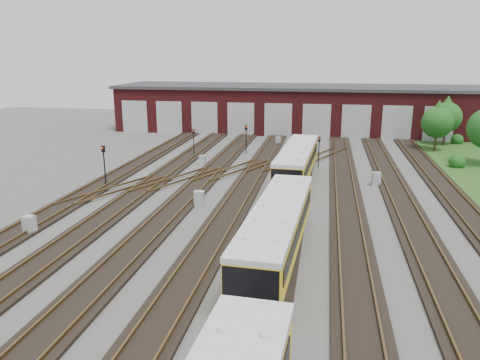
# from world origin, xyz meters

# --- Properties ---
(ground) EXTENTS (120.00, 120.00, 0.00)m
(ground) POSITION_xyz_m (0.00, 0.00, 0.00)
(ground) COLOR #4C4947
(ground) RESTS_ON ground
(track_network) EXTENTS (30.40, 70.00, 0.33)m
(track_network) POSITION_xyz_m (-0.17, 0.59, 0.11)
(track_network) COLOR black
(track_network) RESTS_ON ground
(maintenance_shed) EXTENTS (51.00, 12.50, 6.35)m
(maintenance_shed) POSITION_xyz_m (-0.01, 39.97, 3.20)
(maintenance_shed) COLOR #511416
(maintenance_shed) RESTS_ON ground
(metro_train) EXTENTS (3.05, 45.36, 2.74)m
(metro_train) POSITION_xyz_m (2.00, -4.68, 1.73)
(metro_train) COLOR black
(metro_train) RESTS_ON ground
(signal_mast_0) EXTENTS (0.30, 0.28, 3.43)m
(signal_mast_0) POSITION_xyz_m (-13.52, 7.36, 2.20)
(signal_mast_0) COLOR black
(signal_mast_0) RESTS_ON ground
(signal_mast_1) EXTENTS (0.24, 0.23, 2.85)m
(signal_mast_1) POSITION_xyz_m (-9.70, 20.57, 1.83)
(signal_mast_1) COLOR black
(signal_mast_1) RESTS_ON ground
(signal_mast_2) EXTENTS (0.30, 0.29, 3.18)m
(signal_mast_2) POSITION_xyz_m (-4.28, 22.37, 2.05)
(signal_mast_2) COLOR black
(signal_mast_2) RESTS_ON ground
(signal_mast_3) EXTENTS (0.24, 0.23, 2.99)m
(signal_mast_3) POSITION_xyz_m (3.68, 17.30, 1.91)
(signal_mast_3) COLOR black
(signal_mast_3) RESTS_ON ground
(relay_cabinet_0) EXTENTS (0.83, 0.76, 1.15)m
(relay_cabinet_0) POSITION_xyz_m (-13.25, -3.39, 0.57)
(relay_cabinet_0) COLOR #9FA2A4
(relay_cabinet_0) RESTS_ON ground
(relay_cabinet_1) EXTENTS (0.63, 0.53, 1.01)m
(relay_cabinet_1) POSITION_xyz_m (-7.54, 16.06, 0.51)
(relay_cabinet_1) COLOR #9FA2A4
(relay_cabinet_1) RESTS_ON ground
(relay_cabinet_2) EXTENTS (0.69, 0.58, 1.13)m
(relay_cabinet_2) POSITION_xyz_m (-4.49, 3.70, 0.56)
(relay_cabinet_2) COLOR #9FA2A4
(relay_cabinet_2) RESTS_ON ground
(relay_cabinet_3) EXTENTS (0.65, 0.59, 0.89)m
(relay_cabinet_3) POSITION_xyz_m (-1.40, 28.70, 0.45)
(relay_cabinet_3) COLOR #9FA2A4
(relay_cabinet_3) RESTS_ON ground
(relay_cabinet_4) EXTENTS (0.74, 0.64, 1.14)m
(relay_cabinet_4) POSITION_xyz_m (8.56, 11.65, 0.57)
(relay_cabinet_4) COLOR #9FA2A4
(relay_cabinet_4) RESTS_ON ground
(tree_0) EXTENTS (3.46, 3.46, 5.73)m
(tree_0) POSITION_xyz_m (16.45, 27.70, 3.68)
(tree_0) COLOR #382B19
(tree_0) RESTS_ON ground
(tree_1) EXTENTS (3.56, 3.56, 5.91)m
(tree_1) POSITION_xyz_m (18.30, 31.76, 3.79)
(tree_1) COLOR #382B19
(tree_1) RESTS_ON ground
(bush_1) EXTENTS (1.55, 1.55, 1.55)m
(bush_1) POSITION_xyz_m (16.90, 19.78, 0.77)
(bush_1) COLOR #144012
(bush_1) RESTS_ON ground
(bush_2) EXTENTS (1.44, 1.44, 1.44)m
(bush_2) POSITION_xyz_m (20.08, 32.81, 0.72)
(bush_2) COLOR #144012
(bush_2) RESTS_ON ground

